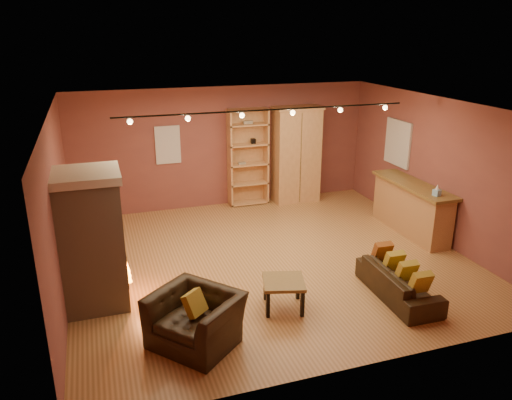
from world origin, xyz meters
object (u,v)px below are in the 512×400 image
object	(u,v)px
armchair	(195,311)
coffee_table	(284,284)
loveseat	(399,277)
fireplace	(92,240)
armoire	(296,154)
bookcase	(247,156)
bar_counter	(411,208)

from	to	relation	value
armchair	coffee_table	world-z (taller)	armchair
loveseat	coffee_table	bearing A→B (deg)	84.23
fireplace	armoire	xyz separation A→B (m)	(4.76, 3.56, 0.10)
coffee_table	bookcase	bearing A→B (deg)	79.05
fireplace	loveseat	xyz separation A→B (m)	(4.51, -1.29, -0.72)
bar_counter	armchair	xyz separation A→B (m)	(-5.03, -2.43, -0.05)
fireplace	bookcase	bearing A→B (deg)	46.15
fireplace	armoire	size ratio (longest dim) A/B	0.92
loveseat	armchair	bearing A→B (deg)	95.65
armchair	loveseat	bearing A→B (deg)	52.86
armoire	armchair	world-z (taller)	armoire
armoire	bar_counter	distance (m)	3.08
armchair	bookcase	bearing A→B (deg)	114.89
armchair	coffee_table	xyz separation A→B (m)	(1.44, 0.46, -0.09)
bar_counter	fireplace	bearing A→B (deg)	-171.56
loveseat	coffee_table	world-z (taller)	loveseat
armoire	loveseat	world-z (taller)	armoire
loveseat	armoire	bearing A→B (deg)	-0.95
fireplace	armchair	distance (m)	2.01
fireplace	armchair	bearing A→B (deg)	-50.95
bar_counter	loveseat	bearing A→B (deg)	-128.05
fireplace	coffee_table	xyz separation A→B (m)	(2.66, -1.04, -0.66)
bar_counter	armchair	distance (m)	5.58
bookcase	armchair	distance (m)	5.78
fireplace	armoire	world-z (taller)	armoire
armoire	armchair	bearing A→B (deg)	-125.01
loveseat	bar_counter	bearing A→B (deg)	-36.02
bar_counter	loveseat	size ratio (longest dim) A/B	1.32
loveseat	coffee_table	size ratio (longest dim) A/B	2.22
armoire	loveseat	bearing A→B (deg)	-92.97
bookcase	loveseat	xyz separation A→B (m)	(0.92, -5.02, -0.83)
bookcase	armoire	size ratio (longest dim) A/B	1.00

